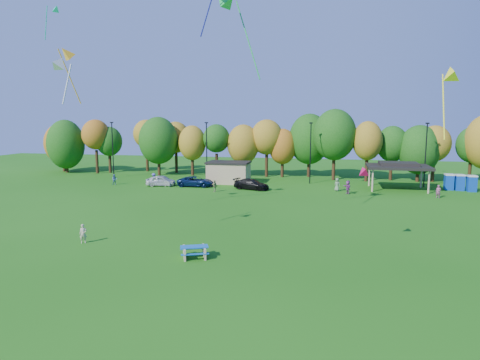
% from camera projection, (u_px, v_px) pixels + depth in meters
% --- Properties ---
extents(ground, '(160.00, 160.00, 0.00)m').
position_uv_depth(ground, '(242.00, 281.00, 25.66)').
color(ground, '#19600F').
rests_on(ground, ground).
extents(tree_line, '(93.57, 10.55, 11.15)m').
position_uv_depth(tree_line, '(293.00, 142.00, 69.08)').
color(tree_line, black).
rests_on(tree_line, ground).
extents(lamp_posts, '(64.50, 0.25, 9.09)m').
position_uv_depth(lamp_posts, '(310.00, 151.00, 63.26)').
color(lamp_posts, black).
rests_on(lamp_posts, ground).
extents(utility_building, '(6.30, 4.30, 3.25)m').
position_uv_depth(utility_building, '(229.00, 172.00, 64.27)').
color(utility_building, tan).
rests_on(utility_building, ground).
extents(pavilion, '(8.20, 6.20, 3.77)m').
position_uv_depth(pavilion, '(398.00, 166.00, 58.12)').
color(pavilion, tan).
rests_on(pavilion, ground).
extents(porta_potties, '(3.75, 2.03, 2.18)m').
position_uv_depth(porta_potties, '(460.00, 183.00, 57.60)').
color(porta_potties, '#0C3CA8').
rests_on(porta_potties, ground).
extents(picnic_table, '(2.39, 2.21, 0.83)m').
position_uv_depth(picnic_table, '(194.00, 251.00, 29.92)').
color(picnic_table, tan).
rests_on(picnic_table, ground).
extents(kite_flyer, '(0.66, 0.58, 1.51)m').
position_uv_depth(kite_flyer, '(83.00, 234.00, 33.39)').
color(kite_flyer, '#C7B395').
rests_on(kite_flyer, ground).
extents(car_a, '(4.45, 2.57, 1.43)m').
position_uv_depth(car_a, '(161.00, 181.00, 61.60)').
color(car_a, silver).
rests_on(car_a, ground).
extents(car_b, '(4.31, 2.53, 1.34)m').
position_uv_depth(car_b, '(162.00, 181.00, 62.10)').
color(car_b, gray).
rests_on(car_b, ground).
extents(car_c, '(5.29, 2.66, 1.44)m').
position_uv_depth(car_c, '(196.00, 181.00, 61.14)').
color(car_c, '#0C1E48').
rests_on(car_c, ground).
extents(car_d, '(5.34, 3.26, 1.44)m').
position_uv_depth(car_d, '(252.00, 184.00, 58.61)').
color(car_d, black).
rests_on(car_d, ground).
extents(far_person_0, '(1.03, 0.92, 1.76)m').
position_uv_depth(far_person_0, '(337.00, 185.00, 57.19)').
color(far_person_0, '#668A5E').
rests_on(far_person_0, ground).
extents(far_person_1, '(0.51, 0.97, 1.57)m').
position_uv_depth(far_person_1, '(215.00, 186.00, 56.76)').
color(far_person_1, '#7A8A55').
rests_on(far_person_1, ground).
extents(far_person_2, '(1.29, 0.97, 1.77)m').
position_uv_depth(far_person_2, '(154.00, 179.00, 62.27)').
color(far_person_2, '#4C4EA7').
rests_on(far_person_2, ground).
extents(far_person_3, '(0.69, 0.58, 1.61)m').
position_uv_depth(far_person_3, '(438.00, 192.00, 52.30)').
color(far_person_3, '#A04B77').
rests_on(far_person_3, ground).
extents(far_person_4, '(0.92, 0.83, 1.55)m').
position_uv_depth(far_person_4, '(115.00, 179.00, 62.73)').
color(far_person_4, '#4967A1').
rests_on(far_person_4, ground).
extents(far_person_5, '(1.18, 1.69, 1.75)m').
position_uv_depth(far_person_5, '(348.00, 187.00, 55.16)').
color(far_person_5, '#853781').
rests_on(far_person_5, ground).
extents(kite_0, '(4.37, 2.47, 7.50)m').
position_uv_depth(kite_0, '(224.00, 0.00, 34.83)').
color(kite_0, green).
extents(kite_1, '(1.22, 3.22, 5.42)m').
position_uv_depth(kite_1, '(451.00, 73.00, 29.00)').
color(kite_1, yellow).
extents(kite_2, '(1.04, 1.24, 1.12)m').
position_uv_depth(kite_2, '(363.00, 170.00, 31.23)').
color(kite_2, '#C50A49').
extents(kite_9, '(2.40, 1.88, 4.33)m').
position_uv_depth(kite_9, '(56.00, 9.00, 51.47)').
color(kite_9, '#0ED9AB').
extents(kite_10, '(1.18, 2.18, 3.44)m').
position_uv_depth(kite_10, '(60.00, 63.00, 28.88)').
color(kite_10, silver).
extents(kite_14, '(2.64, 2.91, 5.46)m').
position_uv_depth(kite_14, '(66.00, 54.00, 39.02)').
color(kite_14, '#F0A519').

